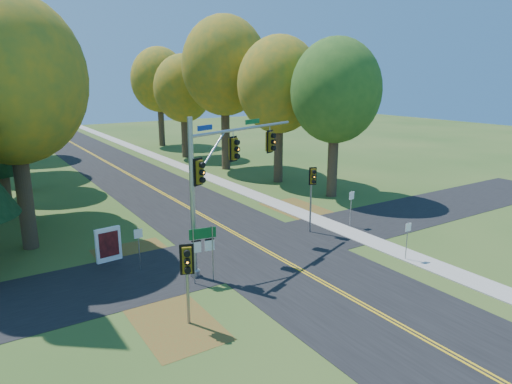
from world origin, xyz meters
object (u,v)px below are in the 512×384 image
route_sign_cluster (203,243)px  info_kiosk (108,245)px  east_signal_pole (312,183)px  traffic_mast (222,170)px

route_sign_cluster → info_kiosk: 6.05m
east_signal_pole → route_sign_cluster: east_signal_pole is taller
east_signal_pole → info_kiosk: bearing=-171.8°
route_sign_cluster → info_kiosk: size_ratio=1.49×
traffic_mast → info_kiosk: 7.42m
traffic_mast → east_signal_pole: size_ratio=1.91×
route_sign_cluster → info_kiosk: bearing=131.7°
east_signal_pole → info_kiosk: (-12.07, 2.32, -2.30)m
info_kiosk → route_sign_cluster: bearing=-63.8°
route_sign_cluster → info_kiosk: (-3.13, 5.06, -1.04)m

